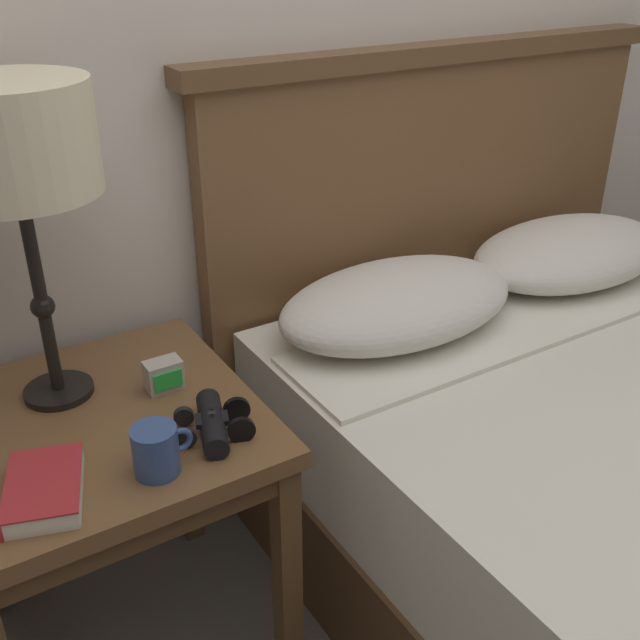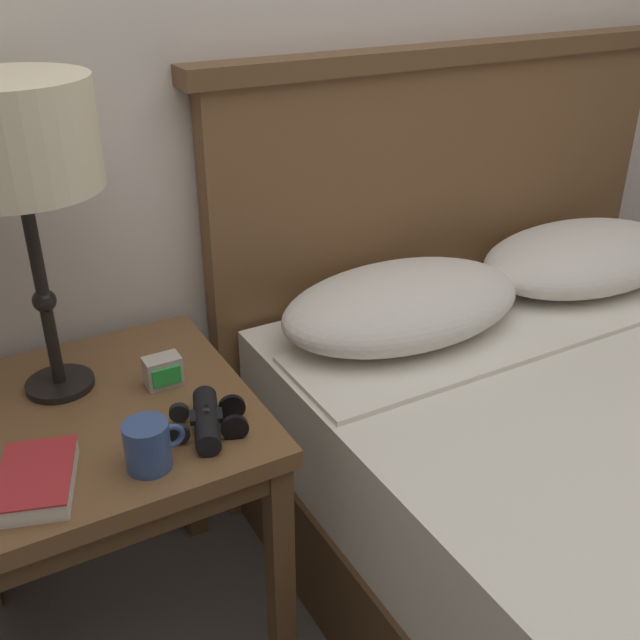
{
  "view_description": "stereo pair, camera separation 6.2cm",
  "coord_description": "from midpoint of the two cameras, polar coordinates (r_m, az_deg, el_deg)",
  "views": [
    {
      "loc": [
        -0.9,
        -0.59,
        1.41
      ],
      "look_at": [
        -0.21,
        0.53,
        0.71
      ],
      "focal_mm": 42.0,
      "sensor_mm": 36.0,
      "label": 1
    },
    {
      "loc": [
        -0.85,
        -0.62,
        1.41
      ],
      "look_at": [
        -0.21,
        0.53,
        0.71
      ],
      "focal_mm": 42.0,
      "sensor_mm": 36.0,
      "label": 2
    }
  ],
  "objects": [
    {
      "name": "binoculars_pair",
      "position": [
        1.34,
        -7.24,
        -7.56
      ],
      "size": [
        0.15,
        0.16,
        0.05
      ],
      "color": "black",
      "rests_on": "nightstand"
    },
    {
      "name": "coffee_mug",
      "position": [
        1.27,
        -11.55,
        -9.35
      ],
      "size": [
        0.1,
        0.08,
        0.08
      ],
      "color": "#334C84",
      "rests_on": "nightstand"
    },
    {
      "name": "table_lamp",
      "position": [
        1.35,
        -21.05,
        12.48
      ],
      "size": [
        0.28,
        0.28,
        0.58
      ],
      "color": "black",
      "rests_on": "nightstand"
    },
    {
      "name": "book_on_nightstand",
      "position": [
        1.28,
        -19.56,
        -11.46
      ],
      "size": [
        0.16,
        0.2,
        0.04
      ],
      "color": "silver",
      "rests_on": "nightstand"
    },
    {
      "name": "nightstand",
      "position": [
        1.49,
        -15.46,
        -9.43
      ],
      "size": [
        0.58,
        0.58,
        0.61
      ],
      "color": "brown",
      "rests_on": "ground_plane"
    },
    {
      "name": "alarm_clock",
      "position": [
        1.48,
        -10.69,
        -3.87
      ],
      "size": [
        0.07,
        0.05,
        0.06
      ],
      "color": "#B7B2A8",
      "rests_on": "nightstand"
    }
  ]
}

